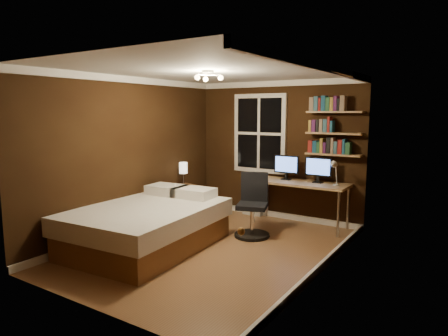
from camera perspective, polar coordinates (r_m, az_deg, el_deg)
The scene contains 24 objects.
floor at distance 5.85m, azimuth -1.61°, elevation -11.47°, with size 4.20×4.20×0.00m, color brown.
wall_back at distance 7.38m, azimuth 7.61°, elevation 2.51°, with size 3.20×0.04×2.50m, color black.
wall_left at distance 6.59m, azimuth -13.21°, elevation 1.70°, with size 0.04×4.20×2.50m, color black.
wall_right at distance 4.85m, azimuth 14.13°, elevation -0.58°, with size 0.04×4.20×2.50m, color black.
ceiling at distance 5.54m, azimuth -1.72°, elevation 13.68°, with size 3.20×4.20×0.02m, color white.
window at distance 7.48m, azimuth 5.11°, elevation 4.93°, with size 1.06×0.06×1.46m, color white.
door at distance 3.49m, azimuth 5.55°, elevation -7.49°, with size 0.03×0.82×2.05m, color black, non-canonical shape.
door_knob at distance 3.27m, azimuth 2.47°, elevation -9.03°, with size 0.06×0.06×0.06m, color #BD8844.
ceiling_fixture at distance 5.45m, azimuth -2.32°, elevation 12.72°, with size 0.44×0.44×0.18m, color beige, non-canonical shape.
bookshelf_lower at distance 6.88m, azimuth 15.35°, elevation 1.88°, with size 0.92×0.22×0.03m, color tan.
books_row_lower at distance 6.86m, azimuth 15.39°, elevation 2.96°, with size 0.66×0.16×0.23m, color maroon, non-canonical shape.
bookshelf_middle at distance 6.85m, azimuth 15.46°, elevation 4.80°, with size 0.92×0.22×0.03m, color tan.
books_row_middle at distance 6.84m, azimuth 15.50°, elevation 5.88°, with size 0.42×0.16×0.23m, color navy, non-canonical shape.
bookshelf_upper at distance 6.84m, azimuth 15.57°, elevation 7.72°, with size 0.92×0.22×0.03m, color tan.
books_row_upper at distance 6.84m, azimuth 15.61°, elevation 8.81°, with size 0.54×0.16×0.23m, color #265837, non-canonical shape.
bed at distance 5.94m, azimuth -10.74°, elevation -8.04°, with size 1.76×2.34×0.76m.
nightstand at distance 7.40m, azimuth -5.77°, elevation -4.88°, with size 0.48×0.48×0.61m, color brown.
bedside_lamp at distance 7.30m, azimuth -5.83°, elevation -0.89°, with size 0.15×0.15×0.43m, color beige, non-canonical shape.
radiator at distance 7.63m, azimuth 4.15°, elevation -4.57°, with size 0.38×0.13×0.58m, color silver.
desk at distance 6.93m, azimuth 10.82°, elevation -2.45°, with size 1.62×0.61×0.77m.
monitor_left at distance 7.07m, azimuth 8.90°, elevation 0.07°, with size 0.45×0.12×0.43m, color black, non-canonical shape.
monitor_right at distance 6.86m, azimuth 13.31°, elevation -0.30°, with size 0.45×0.12×0.43m, color black, non-canonical shape.
desk_lamp at distance 6.59m, azimuth 15.56°, elevation -0.66°, with size 0.14×0.32×0.44m, color silver, non-canonical shape.
office_chair at distance 6.34m, azimuth 4.11°, elevation -6.32°, with size 0.57×0.57×1.00m.
Camera 1 is at (3.12, -4.55, 1.96)m, focal length 32.00 mm.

